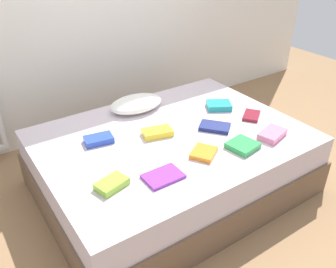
{
  "coord_description": "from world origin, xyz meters",
  "views": [
    {
      "loc": [
        -1.33,
        -1.92,
        1.88
      ],
      "look_at": [
        0.0,
        0.05,
        0.48
      ],
      "focal_mm": 38.12,
      "sensor_mm": 36.0,
      "label": 1
    }
  ],
  "objects": [
    {
      "name": "textbook_blue",
      "position": [
        -0.51,
        0.21,
        0.52
      ],
      "size": [
        0.22,
        0.16,
        0.05
      ],
      "primitive_type": "cube",
      "rotation": [
        0.0,
        0.0,
        -0.17
      ],
      "color": "#2847B7",
      "rests_on": "bed"
    },
    {
      "name": "textbook_green",
      "position": [
        0.31,
        -0.44,
        0.52
      ],
      "size": [
        0.22,
        0.22,
        0.04
      ],
      "primitive_type": "cube",
      "rotation": [
        0.0,
        0.0,
        0.16
      ],
      "color": "green",
      "rests_on": "bed"
    },
    {
      "name": "textbook_maroon",
      "position": [
        0.71,
        -0.14,
        0.51
      ],
      "size": [
        0.23,
        0.21,
        0.03
      ],
      "primitive_type": "cube",
      "rotation": [
        0.0,
        0.0,
        0.63
      ],
      "color": "maroon",
      "rests_on": "bed"
    },
    {
      "name": "textbook_purple",
      "position": [
        -0.35,
        -0.41,
        0.51
      ],
      "size": [
        0.24,
        0.17,
        0.02
      ],
      "primitive_type": "cube",
      "rotation": [
        0.0,
        0.0,
        -0.0
      ],
      "color": "purple",
      "rests_on": "bed"
    },
    {
      "name": "textbook_pink",
      "position": [
        0.6,
        -0.45,
        0.52
      ],
      "size": [
        0.25,
        0.2,
        0.05
      ],
      "primitive_type": "cube",
      "rotation": [
        0.0,
        0.0,
        0.27
      ],
      "color": "pink",
      "rests_on": "bed"
    },
    {
      "name": "textbook_teal",
      "position": [
        0.59,
        0.14,
        0.53
      ],
      "size": [
        0.26,
        0.25,
        0.05
      ],
      "primitive_type": "cube",
      "rotation": [
        0.0,
        0.0,
        -0.53
      ],
      "color": "teal",
      "rests_on": "bed"
    },
    {
      "name": "pillow",
      "position": [
        -0.01,
        0.52,
        0.56
      ],
      "size": [
        0.47,
        0.31,
        0.11
      ],
      "primitive_type": "ellipsoid",
      "color": "white",
      "rests_on": "bed"
    },
    {
      "name": "textbook_orange",
      "position": [
        0.03,
        -0.35,
        0.52
      ],
      "size": [
        0.24,
        0.23,
        0.03
      ],
      "primitive_type": "cube",
      "rotation": [
        0.0,
        0.0,
        0.57
      ],
      "color": "orange",
      "rests_on": "bed"
    },
    {
      "name": "textbook_lime",
      "position": [
        -0.66,
        -0.31,
        0.52
      ],
      "size": [
        0.22,
        0.17,
        0.05
      ],
      "primitive_type": "cube",
      "rotation": [
        0.0,
        0.0,
        0.26
      ],
      "color": "#8CC638",
      "rests_on": "bed"
    },
    {
      "name": "bed",
      "position": [
        0.0,
        0.0,
        0.25
      ],
      "size": [
        2.0,
        1.5,
        0.5
      ],
      "color": "brown",
      "rests_on": "ground"
    },
    {
      "name": "textbook_navy",
      "position": [
        0.33,
        -0.11,
        0.52
      ],
      "size": [
        0.26,
        0.28,
        0.03
      ],
      "primitive_type": "cube",
      "rotation": [
        0.0,
        0.0,
        -0.88
      ],
      "color": "navy",
      "rests_on": "bed"
    },
    {
      "name": "textbook_yellow",
      "position": [
        -0.1,
        0.05,
        0.52
      ],
      "size": [
        0.25,
        0.18,
        0.05
      ],
      "primitive_type": "cube",
      "rotation": [
        0.0,
        0.0,
        -0.24
      ],
      "color": "yellow",
      "rests_on": "bed"
    },
    {
      "name": "ground_plane",
      "position": [
        0.0,
        0.0,
        0.0
      ],
      "size": [
        8.0,
        8.0,
        0.0
      ],
      "primitive_type": "plane",
      "color": "#93704C"
    }
  ]
}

